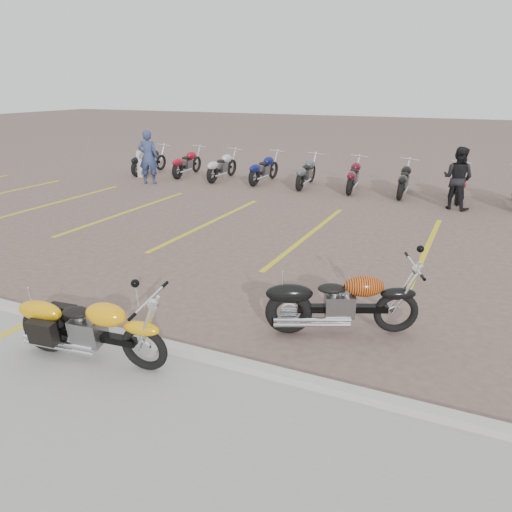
{
  "coord_description": "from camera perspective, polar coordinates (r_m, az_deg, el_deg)",
  "views": [
    {
      "loc": [
        3.68,
        -6.91,
        3.43
      ],
      "look_at": [
        0.41,
        0.11,
        0.75
      ],
      "focal_mm": 35.0,
      "sensor_mm": 36.0,
      "label": 1
    }
  ],
  "objects": [
    {
      "name": "concrete_apron",
      "position": [
        5.57,
        -26.52,
        -21.21
      ],
      "size": [
        60.0,
        5.0,
        0.01
      ],
      "primitive_type": "cube",
      "color": "#9E9B93",
      "rests_on": "ground"
    },
    {
      "name": "bollard",
      "position": [
        19.96,
        -13.16,
        10.18
      ],
      "size": [
        0.18,
        0.18,
        1.0
      ],
      "primitive_type": "cube",
      "rotation": [
        0.0,
        0.0,
        -0.19
      ],
      "color": "silver",
      "rests_on": "ground"
    },
    {
      "name": "person_b",
      "position": [
        15.41,
        22.06,
        8.23
      ],
      "size": [
        1.04,
        0.92,
        1.78
      ],
      "primitive_type": "imported",
      "rotation": [
        0.0,
        0.0,
        2.8
      ],
      "color": "black",
      "rests_on": "ground"
    },
    {
      "name": "flame_cruiser",
      "position": [
        7.24,
        9.39,
        -5.5
      ],
      "size": [
        2.05,
        1.04,
        0.9
      ],
      "rotation": [
        0.06,
        0.0,
        0.43
      ],
      "color": "black",
      "rests_on": "ground"
    },
    {
      "name": "person_a",
      "position": [
        18.52,
        -12.22,
        11.0
      ],
      "size": [
        0.81,
        0.68,
        1.9
      ],
      "primitive_type": "imported",
      "rotation": [
        0.0,
        0.0,
        3.53
      ],
      "color": "navy",
      "rests_on": "ground"
    },
    {
      "name": "parking_stripes",
      "position": [
        12.01,
        6.04,
        2.42
      ],
      "size": [
        38.0,
        5.5,
        0.01
      ],
      "primitive_type": null,
      "color": "gold",
      "rests_on": "ground"
    },
    {
      "name": "curb",
      "position": [
        7.0,
        -10.59,
        -10.06
      ],
      "size": [
        60.0,
        0.18,
        0.12
      ],
      "primitive_type": "cube",
      "color": "#ADAAA3",
      "rests_on": "ground"
    },
    {
      "name": "yellow_cruiser",
      "position": [
        6.83,
        -18.46,
        -7.94
      ],
      "size": [
        2.16,
        0.41,
        0.89
      ],
      "rotation": [
        0.12,
        0.0,
        0.11
      ],
      "color": "black",
      "rests_on": "ground"
    },
    {
      "name": "bg_bike_row",
      "position": [
        16.85,
        16.43,
        8.5
      ],
      "size": [
        20.52,
        2.02,
        1.1
      ],
      "color": "black",
      "rests_on": "ground"
    },
    {
      "name": "ground",
      "position": [
        8.54,
        -2.85,
        -4.6
      ],
      "size": [
        100.0,
        100.0,
        0.0
      ],
      "primitive_type": "plane",
      "color": "#735C52",
      "rests_on": "ground"
    }
  ]
}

